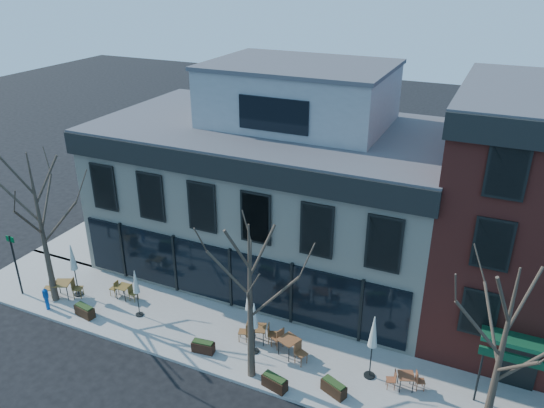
% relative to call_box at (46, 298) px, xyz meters
% --- Properties ---
extents(ground, '(120.00, 120.00, 0.00)m').
position_rel_call_box_xyz_m(ground, '(8.25, 3.96, -0.79)').
color(ground, black).
rests_on(ground, ground).
extents(sidewalk_front, '(33.50, 4.70, 0.15)m').
position_rel_call_box_xyz_m(sidewalk_front, '(11.50, 1.81, -0.71)').
color(sidewalk_front, gray).
rests_on(sidewalk_front, ground).
extents(sidewalk_side, '(4.50, 12.00, 0.15)m').
position_rel_call_box_xyz_m(sidewalk_side, '(-3.00, 9.96, -0.71)').
color(sidewalk_side, gray).
rests_on(sidewalk_side, ground).
extents(corner_building, '(18.39, 10.39, 11.10)m').
position_rel_call_box_xyz_m(corner_building, '(8.32, 9.03, 3.94)').
color(corner_building, beige).
rests_on(corner_building, ground).
extents(red_brick_building, '(8.20, 11.78, 11.18)m').
position_rel_call_box_xyz_m(red_brick_building, '(21.25, 8.94, 4.85)').
color(red_brick_building, maroon).
rests_on(red_brick_building, ground).
extents(tree_corner, '(3.93, 3.98, 7.92)m').
position_rel_call_box_xyz_m(tree_corner, '(-0.24, 0.76, 3.46)').
color(tree_corner, '#382B21').
rests_on(tree_corner, sidewalk_front).
extents(tree_mid, '(3.50, 3.55, 7.04)m').
position_rel_call_box_xyz_m(tree_mid, '(11.26, 0.06, 3.01)').
color(tree_mid, '#382B21').
rests_on(tree_mid, sidewalk_front).
extents(tree_right, '(3.72, 3.77, 7.48)m').
position_rel_call_box_xyz_m(tree_right, '(20.26, 0.06, 3.23)').
color(tree_right, '#382B21').
rests_on(tree_right, sidewalk_front).
extents(sign_pole, '(0.50, 0.10, 3.40)m').
position_rel_call_box_xyz_m(sign_pole, '(-2.25, 0.46, 1.29)').
color(sign_pole, black).
rests_on(sign_pole, sidewalk_front).
extents(call_box, '(0.24, 0.24, 1.20)m').
position_rel_call_box_xyz_m(call_box, '(0.00, 0.00, 0.00)').
color(call_box, '#0C429C').
rests_on(call_box, sidewalk_front).
extents(cafe_set_0, '(2.03, 1.28, 1.06)m').
position_rel_call_box_xyz_m(cafe_set_0, '(-0.03, 1.13, -0.09)').
color(cafe_set_0, brown).
rests_on(cafe_set_0, sidewalk_front).
extents(cafe_set_1, '(1.62, 0.67, 0.85)m').
position_rel_call_box_xyz_m(cafe_set_1, '(2.83, 2.34, -0.20)').
color(cafe_set_1, brown).
rests_on(cafe_set_1, sidewalk_front).
extents(cafe_set_3, '(1.86, 0.96, 0.95)m').
position_rel_call_box_xyz_m(cafe_set_3, '(10.56, 2.09, -0.15)').
color(cafe_set_3, brown).
rests_on(cafe_set_3, sidewalk_front).
extents(cafe_set_4, '(2.01, 1.20, 1.04)m').
position_rel_call_box_xyz_m(cafe_set_4, '(12.19, 1.83, -0.10)').
color(cafe_set_4, brown).
rests_on(cafe_set_4, sidewalk_front).
extents(cafe_set_5, '(1.60, 0.93, 0.83)m').
position_rel_call_box_xyz_m(cafe_set_5, '(17.23, 1.93, -0.21)').
color(cafe_set_5, brown).
rests_on(cafe_set_5, sidewalk_front).
extents(umbrella_0, '(0.47, 0.47, 2.93)m').
position_rel_call_box_xyz_m(umbrella_0, '(0.49, 1.59, 1.43)').
color(umbrella_0, black).
rests_on(umbrella_0, sidewalk_front).
extents(umbrella_1, '(0.40, 0.40, 2.52)m').
position_rel_call_box_xyz_m(umbrella_1, '(4.44, 1.47, 1.14)').
color(umbrella_1, black).
rests_on(umbrella_1, sidewalk_front).
extents(umbrella_2, '(0.44, 0.44, 2.75)m').
position_rel_call_box_xyz_m(umbrella_2, '(10.03, 2.32, 1.30)').
color(umbrella_2, black).
rests_on(umbrella_2, sidewalk_front).
extents(umbrella_3, '(0.41, 0.41, 2.55)m').
position_rel_call_box_xyz_m(umbrella_3, '(10.74, 1.40, 1.17)').
color(umbrella_3, black).
rests_on(umbrella_3, sidewalk_front).
extents(umbrella_4, '(0.48, 0.48, 3.01)m').
position_rel_call_box_xyz_m(umbrella_4, '(15.75, 2.01, 1.48)').
color(umbrella_4, black).
rests_on(umbrella_4, sidewalk_front).
extents(planter_0, '(1.12, 0.61, 0.60)m').
position_rel_call_box_xyz_m(planter_0, '(2.08, 0.32, -0.34)').
color(planter_0, black).
rests_on(planter_0, sidewalk_front).
extents(planter_1, '(1.04, 0.52, 0.56)m').
position_rel_call_box_xyz_m(planter_1, '(8.67, 0.46, -0.36)').
color(planter_1, black).
rests_on(planter_1, sidewalk_front).
extents(planter_2, '(1.13, 0.66, 0.60)m').
position_rel_call_box_xyz_m(planter_2, '(12.44, -0.24, -0.34)').
color(planter_2, black).
rests_on(planter_2, sidewalk_front).
extents(planter_3, '(1.14, 0.79, 0.59)m').
position_rel_call_box_xyz_m(planter_3, '(14.70, 0.46, -0.34)').
color(planter_3, black).
rests_on(planter_3, sidewalk_front).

